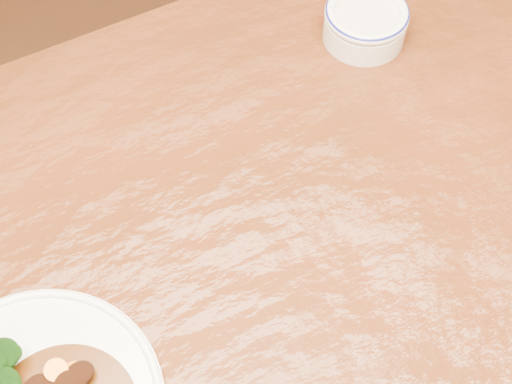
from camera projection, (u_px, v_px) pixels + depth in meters
dining_table at (252, 350)px, 0.78m from camera, size 1.59×1.06×0.75m
dip_bowl at (366, 22)px, 0.90m from camera, size 0.11×0.11×0.05m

